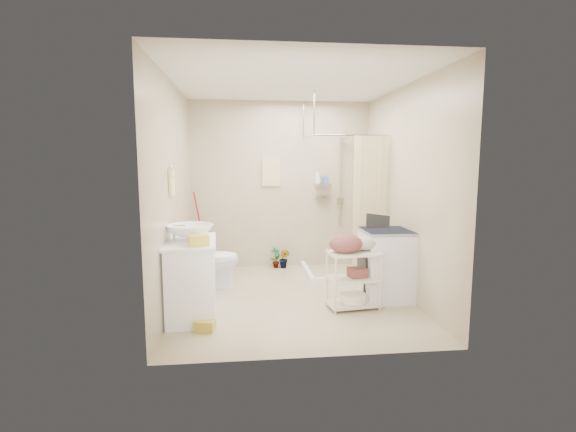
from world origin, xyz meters
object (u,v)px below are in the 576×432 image
object	(u,v)px
laundry_rack	(353,274)
toilet	(210,259)
vanity	(192,278)
washing_machine	(387,264)

from	to	relation	value
laundry_rack	toilet	bearing A→B (deg)	142.78
vanity	toilet	distance (m)	1.03
vanity	washing_machine	xyz separation A→B (m)	(2.30, 0.31, 0.01)
laundry_rack	vanity	bearing A→B (deg)	174.20
washing_machine	laundry_rack	size ratio (longest dim) A/B	1.08
washing_machine	laundry_rack	world-z (taller)	washing_machine
toilet	laundry_rack	size ratio (longest dim) A/B	0.96
washing_machine	laundry_rack	distance (m)	0.56
vanity	toilet	world-z (taller)	vanity
vanity	laundry_rack	distance (m)	1.81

